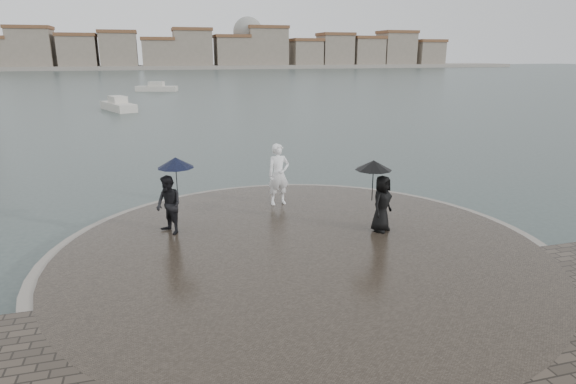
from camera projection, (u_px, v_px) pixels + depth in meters
name	position (u px, v px, depth m)	size (l,w,h in m)	color
ground	(359.00, 339.00, 8.76)	(400.00, 400.00, 0.00)	#2B3835
kerb_ring	(302.00, 256.00, 11.95)	(12.50, 12.50, 0.32)	gray
quay_tip	(302.00, 255.00, 11.95)	(11.90, 11.90, 0.36)	#2D261E
statue	(279.00, 174.00, 15.14)	(0.71, 0.47, 1.95)	white
visitor_left	(171.00, 194.00, 12.65)	(1.19, 1.06, 2.04)	black
visitor_right	(379.00, 192.00, 12.80)	(1.19, 1.01, 1.95)	black
far_skyline	(138.00, 51.00, 154.22)	(260.00, 20.00, 37.00)	gray
boats	(141.00, 96.00, 54.78)	(8.37, 27.33, 1.50)	beige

